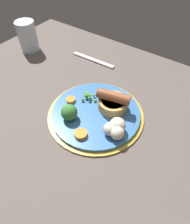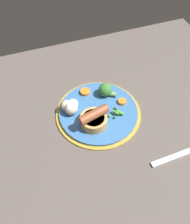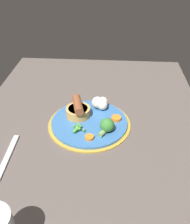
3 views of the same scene
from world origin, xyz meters
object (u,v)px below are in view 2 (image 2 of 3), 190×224
object	(u,v)px
pea_pile	(117,113)
fork	(179,155)
sausage_pudding	(94,119)
broccoli_floret_near	(106,90)
cauliflower_floret	(70,106)
carrot_slice_3	(122,102)
carrot_slice_2	(85,92)
dinner_plate	(98,112)

from	to	relation	value
pea_pile	fork	world-z (taller)	pea_pile
sausage_pudding	broccoli_floret_near	size ratio (longest dim) A/B	1.64
cauliflower_floret	carrot_slice_3	size ratio (longest dim) A/B	2.10
pea_pile	sausage_pudding	bearing A→B (deg)	5.84
broccoli_floret_near	fork	bearing A→B (deg)	145.91
carrot_slice_3	broccoli_floret_near	bearing A→B (deg)	-52.52
pea_pile	carrot_slice_2	distance (cm)	14.00
pea_pile	cauliflower_floret	bearing A→B (deg)	-25.77
broccoli_floret_near	carrot_slice_2	world-z (taller)	broccoli_floret_near
cauliflower_floret	carrot_slice_2	size ratio (longest dim) A/B	1.74
sausage_pudding	carrot_slice_2	size ratio (longest dim) A/B	2.93
dinner_plate	carrot_slice_3	world-z (taller)	carrot_slice_3
broccoli_floret_near	cauliflower_floret	size ratio (longest dim) A/B	1.03
sausage_pudding	cauliflower_floret	world-z (taller)	sausage_pudding
dinner_plate	cauliflower_floret	size ratio (longest dim) A/B	4.78
cauliflower_floret	fork	world-z (taller)	cauliflower_floret
dinner_plate	carrot_slice_2	size ratio (longest dim) A/B	8.30
dinner_plate	cauliflower_floret	world-z (taller)	cauliflower_floret
broccoli_floret_near	carrot_slice_2	distance (cm)	7.18
cauliflower_floret	carrot_slice_3	xyz separation A→B (cm)	(-17.06, 2.45, -1.50)
carrot_slice_3	fork	xyz separation A→B (cm)	(-8.20, 22.99, -1.57)
sausage_pudding	carrot_slice_3	xyz separation A→B (cm)	(-11.71, -4.93, -1.86)
sausage_pudding	pea_pile	distance (cm)	8.35
broccoli_floret_near	carrot_slice_3	distance (cm)	6.71
dinner_plate	pea_pile	distance (cm)	6.45
carrot_slice_2	dinner_plate	bearing A→B (deg)	100.22
dinner_plate	carrot_slice_2	distance (cm)	9.06
pea_pile	carrot_slice_2	xyz separation A→B (cm)	(6.73, -12.26, -0.43)
broccoli_floret_near	carrot_slice_2	size ratio (longest dim) A/B	1.78
sausage_pudding	fork	world-z (taller)	sausage_pudding
pea_pile	broccoli_floret_near	distance (cm)	9.33
fork	pea_pile	bearing A→B (deg)	-60.16
carrot_slice_2	broccoli_floret_near	bearing A→B (deg)	154.36
sausage_pudding	broccoli_floret_near	world-z (taller)	sausage_pudding
fork	carrot_slice_3	bearing A→B (deg)	-72.34
dinner_plate	pea_pile	world-z (taller)	pea_pile
cauliflower_floret	pea_pile	bearing A→B (deg)	154.23
cauliflower_floret	carrot_slice_3	world-z (taller)	cauliflower_floret
dinner_plate	cauliflower_floret	distance (cm)	9.37
carrot_slice_3	pea_pile	bearing A→B (deg)	49.26
dinner_plate	sausage_pudding	size ratio (longest dim) A/B	2.84
carrot_slice_2	fork	size ratio (longest dim) A/B	0.19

